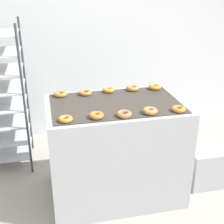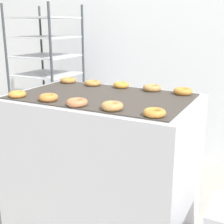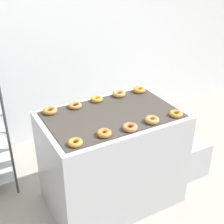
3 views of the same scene
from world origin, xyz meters
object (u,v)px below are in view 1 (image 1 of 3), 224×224
(fryer_machine, at_px, (115,150))
(donut_far_right, at_px, (133,88))
(glaze_bin, at_px, (204,166))
(donut_near_left, at_px, (96,115))
(donut_far_left, at_px, (85,93))
(donut_far_rightmost, at_px, (155,87))
(donut_far_center, at_px, (109,90))
(donut_near_rightmost, at_px, (179,109))
(donut_near_leftmost, at_px, (65,119))
(donut_near_center, at_px, (124,114))
(donut_near_right, at_px, (150,111))
(donut_far_leftmost, at_px, (60,94))

(fryer_machine, xyz_separation_m, donut_far_right, (0.25, 0.30, 0.51))
(glaze_bin, bearing_deg, donut_near_left, -168.74)
(glaze_bin, xyz_separation_m, donut_far_left, (-1.18, 0.33, 0.79))
(donut_far_rightmost, bearing_deg, donut_far_center, 177.84)
(glaze_bin, height_order, donut_near_rightmost, donut_near_rightmost)
(donut_near_leftmost, relative_size, donut_near_center, 0.90)
(donut_far_center, bearing_deg, donut_near_left, -111.52)
(fryer_machine, relative_size, donut_near_right, 9.96)
(donut_far_right, relative_size, donut_far_rightmost, 1.03)
(donut_far_left, bearing_deg, donut_far_center, 5.48)
(donut_far_center, distance_m, donut_far_right, 0.24)
(donut_far_rightmost, bearing_deg, donut_far_right, 175.91)
(fryer_machine, relative_size, glaze_bin, 3.09)
(donut_near_right, bearing_deg, glaze_bin, 18.54)
(glaze_bin, xyz_separation_m, donut_far_rightmost, (-0.47, 0.33, 0.79))
(donut_near_center, relative_size, donut_far_right, 0.96)
(donut_near_rightmost, bearing_deg, donut_far_left, 141.05)
(donut_far_left, relative_size, donut_far_right, 0.96)
(fryer_machine, bearing_deg, donut_near_leftmost, -148.57)
(donut_near_left, bearing_deg, donut_far_left, 90.94)
(glaze_bin, distance_m, donut_far_right, 1.11)
(donut_near_left, distance_m, donut_far_left, 0.56)
(donut_near_leftmost, bearing_deg, glaze_bin, 9.69)
(donut_far_left, xyz_separation_m, donut_far_rightmost, (0.71, 0.01, 0.00))
(donut_near_center, relative_size, donut_far_leftmost, 0.98)
(donut_near_leftmost, distance_m, donut_near_rightmost, 0.95)
(donut_far_left, bearing_deg, donut_far_leftmost, 177.46)
(fryer_machine, xyz_separation_m, donut_near_right, (0.23, -0.29, 0.51))
(glaze_bin, distance_m, donut_near_right, 1.10)
(glaze_bin, xyz_separation_m, donut_near_center, (-0.95, -0.25, 0.79))
(glaze_bin, xyz_separation_m, donut_near_left, (-1.17, -0.23, 0.79))
(donut_near_leftmost, height_order, donut_far_leftmost, donut_far_leftmost)
(donut_near_leftmost, height_order, donut_far_center, donut_far_center)
(donut_far_rightmost, bearing_deg, donut_near_leftmost, -148.79)
(fryer_machine, xyz_separation_m, donut_far_leftmost, (-0.47, 0.29, 0.51))
(donut_far_left, bearing_deg, fryer_machine, -49.95)
(glaze_bin, relative_size, donut_far_center, 3.41)
(donut_near_leftmost, relative_size, donut_near_rightmost, 0.96)
(donut_far_leftmost, relative_size, donut_far_right, 0.97)
(donut_far_left, distance_m, donut_far_right, 0.48)
(donut_near_left, distance_m, donut_far_center, 0.63)
(donut_near_right, bearing_deg, donut_far_center, 110.54)
(glaze_bin, distance_m, donut_far_rightmost, 0.98)
(donut_near_leftmost, height_order, donut_far_left, same)
(donut_near_left, xyz_separation_m, donut_far_leftmost, (-0.25, 0.57, -0.00))
(glaze_bin, bearing_deg, donut_far_rightmost, 144.68)
(donut_near_left, xyz_separation_m, donut_near_right, (0.45, -0.01, 0.00))
(donut_near_center, bearing_deg, donut_near_right, 3.12)
(fryer_machine, distance_m, donut_far_right, 0.64)
(glaze_bin, distance_m, donut_near_center, 1.26)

